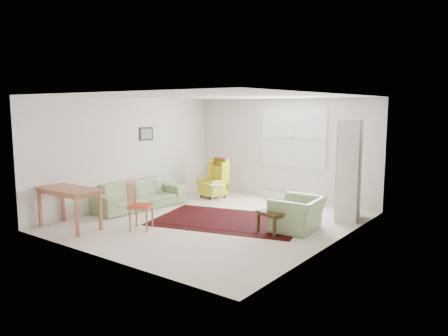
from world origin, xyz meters
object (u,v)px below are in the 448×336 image
Objects in this scene: coffee_table at (275,222)px; wingback_chair at (213,178)px; armchair at (298,211)px; sofa at (138,189)px; cabinet at (350,170)px; desk_chair at (141,205)px; stool at (217,194)px; desk at (70,208)px.

wingback_chair is at bearing 147.77° from coffee_table.
armchair is 0.50m from coffee_table.
armchair is (3.75, 0.52, -0.06)m from sofa.
wingback_chair is 3.59m from cabinet.
stool is at bearing -22.88° from desk_chair.
desk_chair reaches higher than stool.
sofa is at bearing -96.67° from wingback_chair.
armchair is 2.93m from desk_chair.
sofa is at bearing -128.61° from stool.
coffee_table is 1.10× the size of stool.
cabinet is at bearing -60.00° from sofa.
coffee_table is at bearing -125.94° from cabinet.
cabinet is (4.20, 1.89, 0.59)m from sofa.
armchair is at bearing -19.60° from stool.
stool is 0.51× the size of desk_chair.
stool is at bearing -114.99° from armchair.
cabinet is at bearing 43.89° from desk.
coffee_table is 3.86m from desk.
desk_chair is at bearing 34.93° from desk.
cabinet is at bearing 11.18° from wingback_chair.
coffee_table is at bearing -86.21° from desk_chair.
wingback_chair is 3.38m from coffee_table.
armchair is 1.88× the size of coffee_table.
desk is at bearing -105.33° from stool.
wingback_chair is 1.11× the size of desk_chair.
desk_chair reaches higher than coffee_table.
desk is (-0.41, -3.86, -0.12)m from wingback_chair.
wingback_chair is at bearing 83.87° from desk.
desk_chair is (-2.41, -1.67, 0.08)m from armchair.
cabinet is 1.67× the size of desk.
cabinet is (0.70, 1.76, 0.82)m from coffee_table.
sofa is at bearing 22.43° from desk_chair.
sofa is at bearing -177.82° from coffee_table.
armchair is 2.07× the size of stool.
stool is 0.38× the size of desk.
sofa is 1.05× the size of cabinet.
desk is (-3.97, -3.82, -0.64)m from cabinet.
armchair is 0.96× the size of wingback_chair.
wingback_chair is 3.88m from desk.
cabinet is at bearing -70.23° from desk_chair.
coffee_table is at bearing -20.42° from wingback_chair.
sofa is 1.94m from desk.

